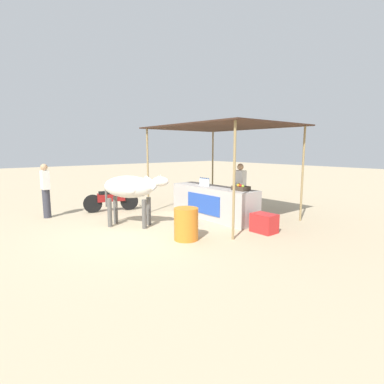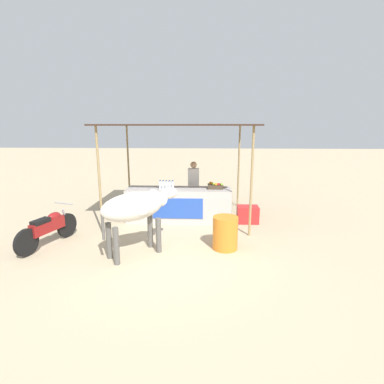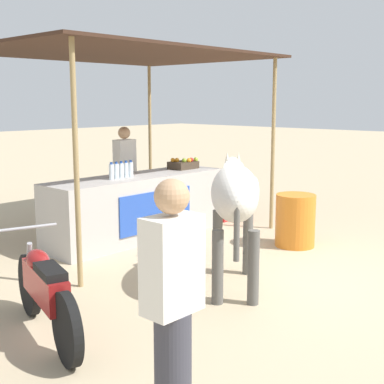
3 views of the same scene
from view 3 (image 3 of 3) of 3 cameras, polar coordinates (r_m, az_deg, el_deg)
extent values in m
plane|color=tan|center=(6.81, 6.82, -8.03)|extent=(60.00, 60.00, 0.00)
cube|color=#B2ADA8|center=(8.12, -5.80, -1.60)|extent=(3.00, 0.80, 0.96)
cube|color=#264CB2|center=(7.83, -3.80, -2.00)|extent=(1.40, 0.02, 0.58)
cube|color=#382319|center=(8.22, -7.52, 14.40)|extent=(4.20, 3.20, 0.04)
cylinder|color=#997F51|center=(5.94, -12.26, 2.79)|extent=(0.06, 0.06, 2.75)
cylinder|color=#997F51|center=(8.67, 8.64, 5.03)|extent=(0.06, 0.06, 2.75)
cylinder|color=#997F51|center=(10.55, -4.50, 5.94)|extent=(0.06, 0.06, 2.75)
cylinder|color=silver|center=(7.65, -8.59, 2.12)|extent=(0.07, 0.07, 0.22)
cylinder|color=blue|center=(7.63, -8.61, 3.05)|extent=(0.04, 0.04, 0.03)
cylinder|color=silver|center=(7.71, -8.07, 2.19)|extent=(0.07, 0.07, 0.22)
cylinder|color=blue|center=(7.69, -8.09, 3.11)|extent=(0.04, 0.04, 0.03)
cylinder|color=silver|center=(7.76, -7.56, 2.26)|extent=(0.07, 0.07, 0.22)
cylinder|color=blue|center=(7.75, -7.58, 3.17)|extent=(0.04, 0.04, 0.03)
cylinder|color=silver|center=(7.82, -7.05, 2.32)|extent=(0.07, 0.07, 0.22)
cylinder|color=blue|center=(7.81, -7.07, 3.23)|extent=(0.04, 0.04, 0.03)
cylinder|color=silver|center=(7.88, -6.55, 2.39)|extent=(0.07, 0.07, 0.22)
cylinder|color=blue|center=(7.86, -6.57, 3.29)|extent=(0.04, 0.04, 0.03)
cube|color=#3F3326|center=(8.80, -0.95, 2.89)|extent=(0.44, 0.32, 0.12)
sphere|color=#8CB22D|center=(8.70, -0.84, 3.39)|extent=(0.08, 0.08, 0.08)
sphere|color=#B21E19|center=(8.77, -0.08, 3.44)|extent=(0.08, 0.08, 0.08)
sphere|color=orange|center=(8.71, -0.32, 3.40)|extent=(0.08, 0.08, 0.08)
sphere|color=orange|center=(8.74, -1.61, 3.41)|extent=(0.08, 0.08, 0.08)
sphere|color=orange|center=(8.74, -2.06, 3.41)|extent=(0.08, 0.08, 0.08)
sphere|color=#8CB22D|center=(8.83, 0.41, 3.48)|extent=(0.08, 0.08, 0.08)
cylinder|color=#383842|center=(8.94, -7.10, -0.83)|extent=(0.22, 0.22, 0.88)
cube|color=silver|center=(8.84, -7.20, 3.76)|extent=(0.34, 0.20, 0.56)
sphere|color=tan|center=(8.81, -7.25, 6.28)|extent=(0.20, 0.20, 0.20)
cube|color=red|center=(9.51, 3.59, -1.36)|extent=(0.60, 0.44, 0.48)
cylinder|color=orange|center=(7.80, 10.96, -2.98)|extent=(0.56, 0.56, 0.75)
ellipsoid|color=silver|center=(5.83, 4.59, -0.06)|extent=(1.41, 1.30, 0.60)
cylinder|color=#575551|center=(6.46, 2.74, -5.35)|extent=(0.12, 0.12, 0.78)
cylinder|color=#575551|center=(6.47, 5.98, -5.37)|extent=(0.12, 0.12, 0.78)
cylinder|color=#575551|center=(5.52, 2.75, -8.00)|extent=(0.12, 0.12, 0.78)
cylinder|color=#575551|center=(5.53, 6.56, -8.01)|extent=(0.12, 0.12, 0.78)
cylinder|color=silver|center=(6.40, 4.43, 1.77)|extent=(0.50, 0.47, 0.41)
ellipsoid|color=silver|center=(6.69, 4.35, 2.63)|extent=(0.48, 0.45, 0.26)
cone|color=beige|center=(6.66, 3.77, 3.81)|extent=(0.05, 0.05, 0.10)
cone|color=beige|center=(6.66, 4.98, 3.80)|extent=(0.05, 0.05, 0.10)
cylinder|color=#575551|center=(5.24, 4.79, -4.22)|extent=(0.06, 0.06, 0.60)
ellipsoid|color=silver|center=(5.94, 6.69, 0.08)|extent=(0.40, 0.36, 0.32)
cylinder|color=black|center=(5.52, -16.95, -9.41)|extent=(0.25, 0.60, 0.60)
cylinder|color=black|center=(4.43, -13.18, -14.07)|extent=(0.25, 0.60, 0.60)
cube|color=maroon|center=(4.91, -15.38, -9.53)|extent=(0.44, 0.91, 0.28)
ellipsoid|color=maroon|center=(5.06, -16.12, -7.07)|extent=(0.30, 0.40, 0.20)
cube|color=black|center=(4.69, -14.89, -8.35)|extent=(0.30, 0.47, 0.10)
cylinder|color=#99999E|center=(5.31, -17.14, -3.65)|extent=(0.53, 0.19, 0.03)
cylinder|color=#99999E|center=(5.44, -17.01, -7.48)|extent=(0.11, 0.21, 0.49)
cylinder|color=#383842|center=(3.32, -2.04, -19.69)|extent=(0.22, 0.22, 0.88)
cube|color=silver|center=(3.03, -2.12, -7.75)|extent=(0.34, 0.20, 0.56)
sphere|color=tan|center=(2.94, -2.17, -0.48)|extent=(0.20, 0.20, 0.20)
camera|label=1|loc=(11.81, 44.00, 7.30)|focal=28.00mm
camera|label=2|loc=(6.54, 65.72, 10.05)|focal=28.00mm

